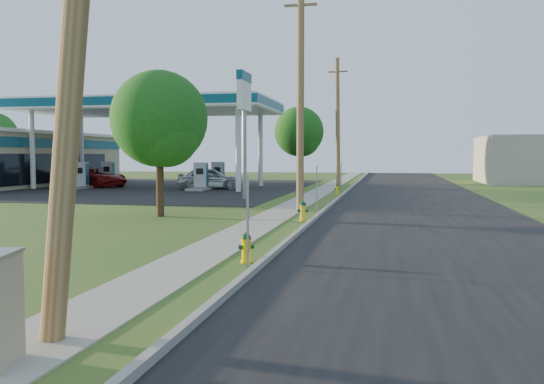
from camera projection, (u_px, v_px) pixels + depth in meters
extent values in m
plane|color=#2A5119|center=(161.00, 324.00, 8.29)|extent=(140.00, 140.00, 0.00)
cube|color=black|center=(433.00, 236.00, 17.17)|extent=(8.00, 120.00, 0.02)
cube|color=gray|center=(301.00, 230.00, 17.96)|extent=(0.15, 120.00, 0.15)
cube|color=#9C988E|center=(246.00, 231.00, 18.32)|extent=(1.50, 120.00, 0.03)
cube|color=black|center=(126.00, 187.00, 42.78)|extent=(26.00, 28.00, 0.02)
cylinder|color=brown|center=(300.00, 97.00, 24.71)|extent=(0.32, 0.32, 9.80)
cube|color=brown|center=(301.00, 5.00, 24.46)|extent=(1.40, 0.10, 0.10)
cylinder|color=brown|center=(338.00, 123.00, 42.32)|extent=(0.49, 0.32, 9.50)
cube|color=brown|center=(338.00, 72.00, 42.07)|extent=(1.40, 0.10, 0.12)
cube|color=gray|center=(248.00, 222.00, 12.29)|extent=(0.05, 0.04, 2.00)
cube|color=gray|center=(317.00, 189.00, 23.82)|extent=(0.05, 0.04, 2.00)
cube|color=gray|center=(341.00, 178.00, 35.74)|extent=(0.05, 0.04, 2.00)
cylinder|color=silver|center=(32.00, 150.00, 40.48)|extent=(0.36, 0.36, 5.50)
cylinder|color=silver|center=(81.00, 151.00, 46.94)|extent=(0.36, 0.36, 5.50)
cylinder|color=silver|center=(238.00, 150.00, 37.47)|extent=(0.36, 0.36, 5.50)
cylinder|color=silver|center=(261.00, 150.00, 43.93)|extent=(0.36, 0.36, 5.50)
cube|color=silver|center=(150.00, 106.00, 42.00)|extent=(18.00, 9.00, 0.90)
cube|color=#084559|center=(150.00, 106.00, 42.00)|extent=(18.15, 9.15, 0.63)
cube|color=silver|center=(151.00, 111.00, 42.02)|extent=(18.18, 9.18, 0.10)
cube|color=gray|center=(82.00, 187.00, 41.33)|extent=(1.20, 3.20, 0.18)
cube|color=#9EA0A3|center=(81.00, 174.00, 41.26)|extent=(0.90, 0.50, 1.70)
cube|color=#084559|center=(81.00, 174.00, 41.26)|extent=(0.94, 0.40, 1.50)
cube|color=black|center=(79.00, 171.00, 40.98)|extent=(0.50, 0.02, 0.40)
cube|color=gray|center=(201.00, 189.00, 39.52)|extent=(1.20, 3.20, 0.18)
cube|color=#9EA0A3|center=(201.00, 175.00, 39.46)|extent=(0.90, 0.50, 1.70)
cube|color=#084559|center=(201.00, 175.00, 39.46)|extent=(0.94, 0.40, 1.50)
cube|color=black|center=(200.00, 171.00, 39.18)|extent=(0.50, 0.02, 0.40)
cube|color=gray|center=(108.00, 184.00, 45.24)|extent=(1.20, 3.20, 0.18)
cube|color=#9EA0A3|center=(108.00, 172.00, 45.17)|extent=(0.90, 0.50, 1.70)
cube|color=#084559|center=(108.00, 172.00, 45.17)|extent=(0.94, 0.40, 1.50)
cube|color=black|center=(106.00, 169.00, 44.89)|extent=(0.50, 0.02, 0.40)
cube|color=gray|center=(218.00, 186.00, 43.43)|extent=(1.20, 3.20, 0.18)
cube|color=#9EA0A3|center=(218.00, 173.00, 43.37)|extent=(0.90, 0.50, 1.70)
cube|color=#084559|center=(218.00, 173.00, 43.37)|extent=(0.94, 0.40, 1.50)
cube|color=black|center=(217.00, 170.00, 43.09)|extent=(0.50, 0.02, 0.40)
cube|color=#084559|center=(53.00, 143.00, 43.77)|extent=(0.06, 22.00, 0.70)
cube|color=black|center=(54.00, 168.00, 43.89)|extent=(0.06, 16.06, 2.20)
cylinder|color=gray|center=(244.00, 153.00, 31.03)|extent=(0.24, 0.24, 5.00)
cube|color=silver|center=(244.00, 92.00, 30.81)|extent=(0.30, 2.00, 2.00)
cube|color=#084559|center=(244.00, 77.00, 30.76)|extent=(0.34, 2.04, 0.50)
cylinder|color=#322012|center=(160.00, 179.00, 22.60)|extent=(0.30, 0.30, 2.95)
sphere|color=#1B4A1A|center=(159.00, 119.00, 22.44)|extent=(3.78, 3.78, 3.78)
sphere|color=#1B4A1A|center=(166.00, 134.00, 22.11)|extent=(2.60, 2.60, 2.60)
cylinder|color=#322012|center=(299.00, 163.00, 51.25)|extent=(0.30, 0.30, 3.45)
sphere|color=#1B4A1A|center=(299.00, 132.00, 51.07)|extent=(4.41, 4.41, 4.41)
sphere|color=#1B4A1A|center=(303.00, 139.00, 50.74)|extent=(3.03, 3.03, 3.03)
cylinder|color=#FEC700|center=(246.00, 261.00, 13.00)|extent=(0.26, 0.26, 0.06)
cylinder|color=#FEC700|center=(246.00, 250.00, 12.99)|extent=(0.21, 0.21, 0.56)
cylinder|color=#FEC700|center=(246.00, 240.00, 12.97)|extent=(0.26, 0.26, 0.04)
sphere|color=#093A12|center=(246.00, 238.00, 12.97)|extent=(0.22, 0.22, 0.22)
cylinder|color=#093A12|center=(246.00, 233.00, 12.96)|extent=(0.05, 0.05, 0.06)
cylinder|color=#093A12|center=(247.00, 248.00, 12.85)|extent=(0.14, 0.14, 0.10)
cylinder|color=#093A12|center=(240.00, 247.00, 12.96)|extent=(0.12, 0.11, 0.08)
cylinder|color=#093A12|center=(252.00, 247.00, 13.01)|extent=(0.12, 0.11, 0.08)
cylinder|color=yellow|center=(303.00, 220.00, 21.09)|extent=(0.28, 0.28, 0.06)
cylinder|color=yellow|center=(303.00, 213.00, 21.08)|extent=(0.22, 0.22, 0.61)
cylinder|color=yellow|center=(303.00, 206.00, 21.06)|extent=(0.28, 0.28, 0.04)
sphere|color=#06361D|center=(303.00, 205.00, 21.06)|extent=(0.23, 0.23, 0.23)
cylinder|color=#06361D|center=(303.00, 201.00, 21.05)|extent=(0.05, 0.05, 0.06)
cylinder|color=#06361D|center=(303.00, 211.00, 20.93)|extent=(0.11, 0.12, 0.11)
cylinder|color=#06361D|center=(299.00, 211.00, 21.10)|extent=(0.10, 0.09, 0.09)
cylinder|color=#06361D|center=(307.00, 211.00, 21.05)|extent=(0.10, 0.09, 0.09)
cylinder|color=yellow|center=(337.00, 194.00, 34.99)|extent=(0.25, 0.25, 0.05)
cylinder|color=yellow|center=(337.00, 190.00, 34.97)|extent=(0.20, 0.20, 0.54)
cylinder|color=yellow|center=(337.00, 186.00, 34.96)|extent=(0.25, 0.25, 0.04)
sphere|color=#0B3C1A|center=(337.00, 186.00, 34.95)|extent=(0.21, 0.21, 0.21)
cylinder|color=#0B3C1A|center=(337.00, 184.00, 34.95)|extent=(0.04, 0.04, 0.05)
cylinder|color=#0B3C1A|center=(337.00, 189.00, 34.85)|extent=(0.10, 0.11, 0.10)
cylinder|color=#0B3C1A|center=(335.00, 189.00, 35.00)|extent=(0.09, 0.09, 0.08)
cylinder|color=#0B3C1A|center=(339.00, 189.00, 34.94)|extent=(0.09, 0.09, 0.08)
imported|color=maroon|center=(96.00, 177.00, 43.31)|extent=(5.80, 4.39, 1.46)
imported|color=#BABDC1|center=(210.00, 178.00, 40.49)|extent=(4.89, 2.97, 1.56)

